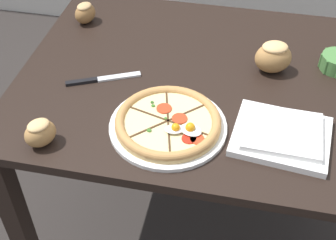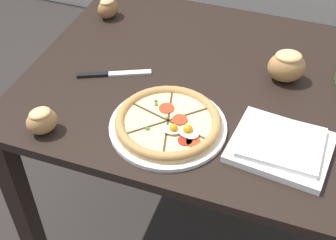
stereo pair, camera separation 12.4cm
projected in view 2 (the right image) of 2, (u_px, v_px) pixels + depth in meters
The scene contains 8 objects.
ground_plane at pixel (206, 223), 1.92m from camera, with size 12.00×12.00×0.00m, color #2D2826.
dining_table at pixel (217, 108), 1.49m from camera, with size 1.17×0.88×0.74m.
pizza at pixel (168, 123), 1.25m from camera, with size 0.32×0.32×0.06m.
napkin_folded at pixel (281, 146), 1.20m from camera, with size 0.27×0.24×0.04m.
bread_piece_near at pixel (108, 8), 1.66m from camera, with size 0.09×0.10×0.07m.
bread_piece_mid at pixel (287, 66), 1.38m from camera, with size 0.13×0.11×0.10m.
bread_piece_far at pixel (42, 120), 1.23m from camera, with size 0.10×0.11×0.08m.
knife_main at pixel (113, 74), 1.44m from camera, with size 0.21×0.11×0.01m.
Camera 2 is at (0.23, -1.10, 1.62)m, focal length 50.00 mm.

